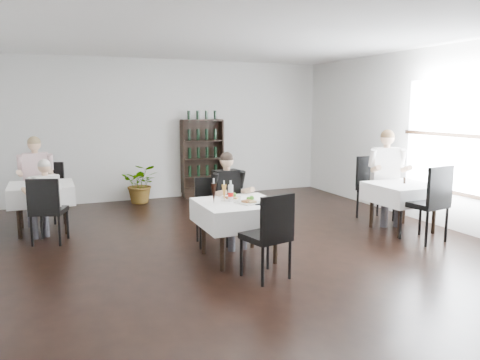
# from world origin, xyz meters

# --- Properties ---
(room_shell) EXTENTS (9.00, 9.00, 9.00)m
(room_shell) POSITION_xyz_m (0.00, 0.00, 1.50)
(room_shell) COLOR black
(room_shell) RESTS_ON ground
(window_right) EXTENTS (0.06, 2.30, 1.85)m
(window_right) POSITION_xyz_m (3.48, 0.00, 1.50)
(window_right) COLOR white
(window_right) RESTS_ON room_shell
(wine_shelf) EXTENTS (0.90, 0.28, 1.75)m
(wine_shelf) POSITION_xyz_m (0.60, 4.31, 0.85)
(wine_shelf) COLOR black
(wine_shelf) RESTS_ON ground
(main_table) EXTENTS (1.03, 1.03, 0.77)m
(main_table) POSITION_xyz_m (-0.30, 0.00, 0.62)
(main_table) COLOR black
(main_table) RESTS_ON ground
(left_table) EXTENTS (0.98, 0.98, 0.77)m
(left_table) POSITION_xyz_m (-2.70, 2.50, 0.62)
(left_table) COLOR black
(left_table) RESTS_ON ground
(right_table) EXTENTS (0.98, 0.98, 0.77)m
(right_table) POSITION_xyz_m (2.70, 0.30, 0.62)
(right_table) COLOR black
(right_table) RESTS_ON ground
(potted_tree) EXTENTS (0.90, 0.83, 0.82)m
(potted_tree) POSITION_xyz_m (-0.81, 4.12, 0.41)
(potted_tree) COLOR #1F591E
(potted_tree) RESTS_ON ground
(main_chair_far) EXTENTS (0.52, 0.52, 0.97)m
(main_chair_far) POSITION_xyz_m (-0.40, 0.81, 0.55)
(main_chair_far) COLOR black
(main_chair_far) RESTS_ON ground
(main_chair_near) EXTENTS (0.56, 0.57, 1.03)m
(main_chair_near) POSITION_xyz_m (-0.25, -0.85, 0.59)
(main_chair_near) COLOR black
(main_chair_near) RESTS_ON ground
(left_chair_far) EXTENTS (0.62, 0.62, 1.03)m
(left_chair_far) POSITION_xyz_m (-2.60, 3.22, 0.59)
(left_chair_far) COLOR black
(left_chair_far) RESTS_ON ground
(left_chair_near) EXTENTS (0.58, 0.58, 0.99)m
(left_chair_near) POSITION_xyz_m (-2.63, 1.68, 0.57)
(left_chair_near) COLOR black
(left_chair_near) RESTS_ON ground
(right_chair_far) EXTENTS (0.52, 0.53, 1.12)m
(right_chair_far) POSITION_xyz_m (2.78, 1.16, 0.64)
(right_chair_far) COLOR black
(right_chair_far) RESTS_ON ground
(right_chair_near) EXTENTS (0.61, 0.61, 1.16)m
(right_chair_near) POSITION_xyz_m (2.61, -0.38, 0.66)
(right_chair_near) COLOR black
(right_chair_near) RESTS_ON ground
(diner_main) EXTENTS (0.54, 0.55, 1.36)m
(diner_main) POSITION_xyz_m (-0.20, 0.61, 0.79)
(diner_main) COLOR #3C3C43
(diner_main) RESTS_ON ground
(diner_left_far) EXTENTS (0.57, 0.57, 1.50)m
(diner_left_far) POSITION_xyz_m (-2.78, 3.14, 0.87)
(diner_left_far) COLOR #3C3C43
(diner_left_far) RESTS_ON ground
(diner_left_near) EXTENTS (0.55, 0.58, 1.25)m
(diner_left_near) POSITION_xyz_m (-2.65, 1.85, 0.72)
(diner_left_near) COLOR #3C3C43
(diner_left_near) RESTS_ON ground
(diner_right_far) EXTENTS (0.71, 0.75, 1.61)m
(diner_right_far) POSITION_xyz_m (2.81, 0.83, 0.94)
(diner_right_far) COLOR #3C3C43
(diner_right_far) RESTS_ON ground
(plate_far) EXTENTS (0.34, 0.34, 0.08)m
(plate_far) POSITION_xyz_m (-0.32, 0.19, 0.79)
(plate_far) COLOR white
(plate_far) RESTS_ON main_table
(plate_near) EXTENTS (0.35, 0.35, 0.09)m
(plate_near) POSITION_xyz_m (-0.21, -0.13, 0.79)
(plate_near) COLOR white
(plate_near) RESTS_ON main_table
(pilsner_dark) EXTENTS (0.08, 0.08, 0.33)m
(pilsner_dark) POSITION_xyz_m (-0.64, 0.01, 0.91)
(pilsner_dark) COLOR black
(pilsner_dark) RESTS_ON main_table
(pilsner_lager) EXTENTS (0.07, 0.07, 0.28)m
(pilsner_lager) POSITION_xyz_m (-0.46, 0.09, 0.89)
(pilsner_lager) COLOR gold
(pilsner_lager) RESTS_ON main_table
(coke_bottle) EXTENTS (0.07, 0.07, 0.28)m
(coke_bottle) POSITION_xyz_m (-0.39, 0.06, 0.88)
(coke_bottle) COLOR silver
(coke_bottle) RESTS_ON main_table
(napkin_cutlery) EXTENTS (0.22, 0.21, 0.02)m
(napkin_cutlery) POSITION_xyz_m (-0.08, -0.23, 0.78)
(napkin_cutlery) COLOR black
(napkin_cutlery) RESTS_ON main_table
(pepper_mill) EXTENTS (0.04, 0.04, 0.10)m
(pepper_mill) POSITION_xyz_m (2.74, 0.33, 0.82)
(pepper_mill) COLOR black
(pepper_mill) RESTS_ON right_table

